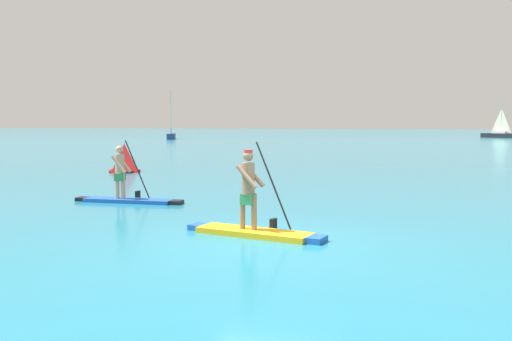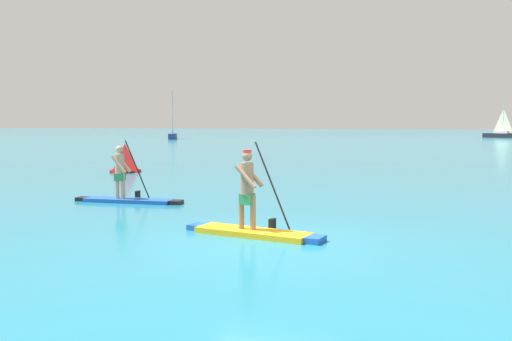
# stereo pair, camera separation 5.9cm
# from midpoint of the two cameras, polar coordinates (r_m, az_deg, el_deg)

# --- Properties ---
(ground) EXTENTS (440.00, 440.00, 0.00)m
(ground) POSITION_cam_midpoint_polar(r_m,az_deg,el_deg) (10.24, 1.02, -7.60)
(ground) COLOR teal
(paddleboarder_near_left) EXTENTS (3.23, 0.87, 1.79)m
(paddleboarder_near_left) POSITION_cam_midpoint_polar(r_m,az_deg,el_deg) (15.77, -13.41, -2.03)
(paddleboarder_near_left) COLOR blue
(paddleboarder_near_left) RESTS_ON ground
(paddleboarder_mid_center) EXTENTS (3.00, 1.06, 1.88)m
(paddleboarder_mid_center) POSITION_cam_midpoint_polar(r_m,az_deg,el_deg) (10.81, -0.26, -5.01)
(paddleboarder_mid_center) COLOR yellow
(paddleboarder_mid_center) RESTS_ON ground
(race_marker_buoy) EXTENTS (1.48, 1.48, 1.33)m
(race_marker_buoy) POSITION_cam_midpoint_polar(r_m,az_deg,el_deg) (25.62, -13.56, 1.17)
(race_marker_buoy) COLOR red
(race_marker_buoy) RESTS_ON ground
(sailboat_left_horizon) EXTENTS (2.68, 4.47, 6.95)m
(sailboat_left_horizon) POSITION_cam_midpoint_polar(r_m,az_deg,el_deg) (79.17, -8.76, 4.00)
(sailboat_left_horizon) COLOR navy
(sailboat_left_horizon) RESTS_ON ground
(sailboat_right_horizon) EXTENTS (5.83, 5.33, 5.53)m
(sailboat_right_horizon) POSITION_cam_midpoint_polar(r_m,az_deg,el_deg) (95.11, 24.60, 3.56)
(sailboat_right_horizon) COLOR black
(sailboat_right_horizon) RESTS_ON ground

